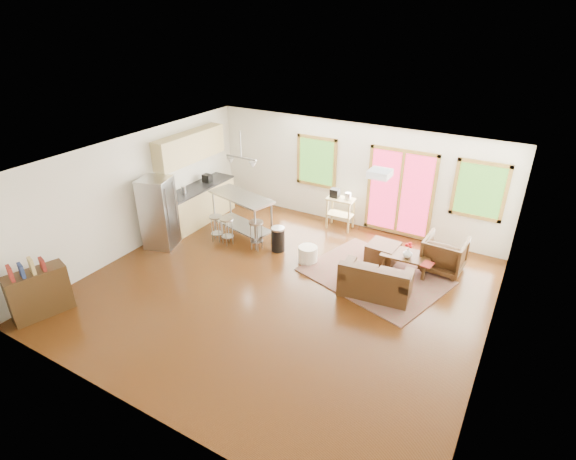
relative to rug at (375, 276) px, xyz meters
The scene contains 29 objects.
floor 2.01m from the rug, 135.82° to the right, with size 7.50×7.00×0.02m, color #321908.
ceiling 3.28m from the rug, 135.82° to the right, with size 7.50×7.00×0.02m, color white.
back_wall 2.86m from the rug, 124.31° to the left, with size 7.50×0.02×2.60m, color silver.
left_wall 5.54m from the rug, 164.94° to the right, with size 0.02×7.00×2.60m, color silver.
right_wall 3.00m from the rug, 31.10° to the right, with size 0.02×7.00×2.60m, color silver.
front_wall 5.28m from the rug, 106.35° to the right, with size 7.50×0.02×2.60m, color silver.
window_left 3.52m from the rug, 139.82° to the left, with size 1.10×0.05×1.30m.
french_doors 2.34m from the rug, 96.65° to the left, with size 1.60×0.05×2.10m.
window_right 2.93m from the rug, 54.69° to the left, with size 1.10×0.05×1.30m.
rug is the anchor object (origin of this frame).
loveseat 0.70m from the rug, 70.81° to the right, with size 1.42×0.91×0.71m.
coffee_table 0.79m from the rug, 49.44° to the left, with size 1.02×0.64×0.40m.
armchair 1.55m from the rug, 40.65° to the left, with size 0.81×0.76×0.83m, color black.
ottoman 0.73m from the rug, 97.30° to the left, with size 0.62×0.62×0.41m, color black.
pouf 1.50m from the rug, behind, with size 0.42×0.42×0.36m, color silver.
vase 0.84m from the rug, 39.77° to the left, with size 0.25×0.26×0.34m.
book 1.05m from the rug, 21.70° to the left, with size 0.21×0.03×0.28m, color maroon.
cabinets 5.02m from the rug, behind, with size 0.64×2.24×2.30m.
refrigerator 4.99m from the rug, 166.21° to the right, with size 0.82×0.81×1.65m.
island 3.50m from the rug, behind, with size 1.77×1.05×1.05m.
cup 2.94m from the rug, behind, with size 0.13×0.10×0.13m, color white.
bar_stool_a 3.86m from the rug, behind, with size 0.38×0.38×0.64m.
bar_stool_b 3.55m from the rug, behind, with size 0.40×0.40×0.66m.
bar_stool_c 2.83m from the rug, behind, with size 0.33×0.33×0.69m.
trash_can 2.33m from the rug, behind, with size 0.41×0.41×0.58m.
kitchen_cart 2.44m from the rug, 132.80° to the left, with size 0.69×0.46×1.02m.
bookshelf 6.38m from the rug, 138.78° to the right, with size 0.67×1.07×1.18m.
ceiling_flush 2.65m from the rug, 78.70° to the right, with size 0.35×0.35×0.12m, color white.
pendant_light 3.84m from the rug, behind, with size 0.80×0.18×0.79m.
Camera 1 is at (3.83, -6.31, 5.06)m, focal length 28.00 mm.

